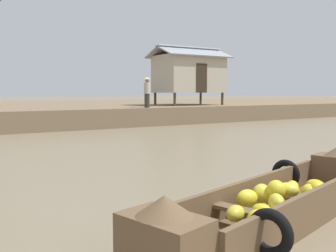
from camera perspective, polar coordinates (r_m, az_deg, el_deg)
ground_plane at (r=8.78m, az=-5.04°, el=-6.97°), size 300.00×300.00×0.00m
banana_boat at (r=5.71m, az=16.18°, el=-10.59°), size 5.30×2.43×0.85m
stilt_house_right at (r=25.29m, az=3.10°, el=7.80°), size 4.80×3.27×3.77m
vendor_person at (r=20.88m, az=-3.13°, el=5.28°), size 0.44×0.44×1.66m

